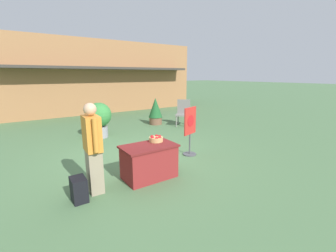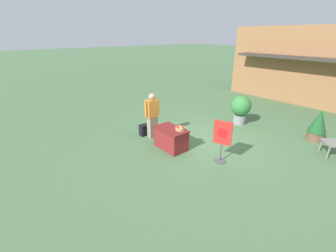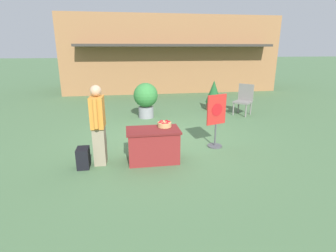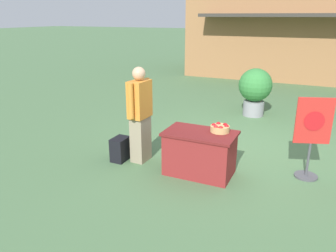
% 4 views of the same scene
% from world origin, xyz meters
% --- Properties ---
extents(ground_plane, '(120.00, 120.00, 0.00)m').
position_xyz_m(ground_plane, '(0.00, 0.00, 0.00)').
color(ground_plane, '#4C7047').
extents(display_table, '(1.12, 0.68, 0.71)m').
position_xyz_m(display_table, '(-0.40, -1.34, 0.36)').
color(display_table, maroon).
rests_on(display_table, ground_plane).
extents(apple_basket, '(0.30, 0.30, 0.13)m').
position_xyz_m(apple_basket, '(-0.13, -1.18, 0.77)').
color(apple_basket, tan).
rests_on(apple_basket, display_table).
extents(person_visitor, '(0.28, 0.61, 1.66)m').
position_xyz_m(person_visitor, '(-1.51, -1.29, 0.85)').
color(person_visitor, gray).
rests_on(person_visitor, ground_plane).
extents(backpack, '(0.24, 0.34, 0.42)m').
position_xyz_m(backpack, '(-1.85, -1.44, 0.21)').
color(backpack, black).
rests_on(backpack, ground_plane).
extents(poster_board, '(0.52, 0.36, 1.31)m').
position_xyz_m(poster_board, '(1.20, -0.74, 0.70)').
color(poster_board, '#4C4C51').
rests_on(poster_board, ground_plane).
extents(potted_plant_far_right, '(0.84, 0.84, 1.21)m').
position_xyz_m(potted_plant_far_right, '(-0.25, 2.37, 0.70)').
color(potted_plant_far_right, gray).
rests_on(potted_plant_far_right, ground_plane).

